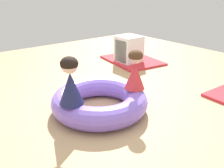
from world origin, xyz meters
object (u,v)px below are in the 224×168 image
object	(u,v)px
child_in_navy	(70,81)
play_ball_green	(126,56)
play_ball_red	(120,56)
storage_cube	(128,50)
child_in_red	(135,70)
play_ball_blue	(126,54)
inflatable_cushion	(100,101)

from	to	relation	value
child_in_navy	play_ball_green	world-z (taller)	child_in_navy
play_ball_red	child_in_navy	bearing A→B (deg)	-51.31
play_ball_red	storage_cube	size ratio (longest dim) A/B	0.18
child_in_red	child_in_navy	bearing A→B (deg)	35.96
play_ball_blue	child_in_red	bearing A→B (deg)	-39.05
child_in_navy	play_ball_green	distance (m)	2.78
child_in_red	play_ball_blue	bearing A→B (deg)	-84.67
child_in_navy	play_ball_blue	bearing A→B (deg)	-82.85
inflatable_cushion	play_ball_red	size ratio (longest dim) A/B	11.90
inflatable_cushion	storage_cube	bearing A→B (deg)	128.54
play_ball_red	storage_cube	xyz separation A→B (m)	(0.30, -0.04, 0.19)
inflatable_cushion	play_ball_green	size ratio (longest dim) A/B	15.36
play_ball_blue	storage_cube	size ratio (longest dim) A/B	0.16
child_in_navy	play_ball_blue	world-z (taller)	child_in_navy
child_in_red	play_ball_red	world-z (taller)	child_in_red
storage_cube	play_ball_green	bearing A→B (deg)	145.60
child_in_red	storage_cube	world-z (taller)	child_in_red
play_ball_green	inflatable_cushion	bearing A→B (deg)	-49.68
inflatable_cushion	child_in_navy	bearing A→B (deg)	-78.48
child_in_navy	play_ball_red	world-z (taller)	child_in_navy
child_in_red	play_ball_green	bearing A→B (deg)	-84.41
child_in_navy	play_ball_red	bearing A→B (deg)	-80.74
play_ball_green	play_ball_red	bearing A→B (deg)	-134.50
child_in_navy	play_ball_red	xyz separation A→B (m)	(-1.70, 2.12, -0.45)
inflatable_cushion	play_ball_blue	distance (m)	2.53
play_ball_green	storage_cube	world-z (taller)	storage_cube
child_in_red	play_ball_blue	distance (m)	2.44
storage_cube	child_in_red	bearing A→B (deg)	-39.34
inflatable_cushion	child_in_red	world-z (taller)	child_in_red
play_ball_blue	storage_cube	distance (m)	0.48
child_in_red	inflatable_cushion	bearing A→B (deg)	16.03
child_in_navy	child_in_red	distance (m)	0.84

